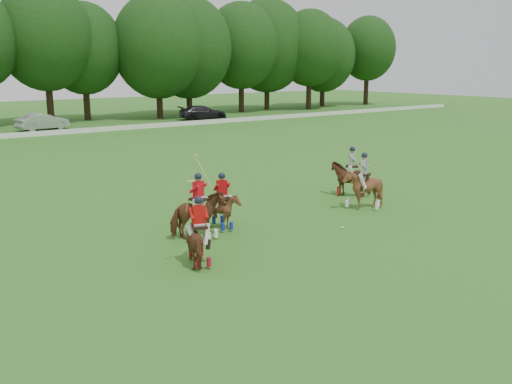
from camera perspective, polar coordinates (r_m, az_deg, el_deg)
ground at (r=18.32m, az=8.23°, el=-6.53°), size 180.00×180.00×0.00m
boundary_rail at (r=51.89m, az=-23.26°, el=5.22°), size 120.00×0.10×0.44m
car_mid at (r=57.21m, az=-20.56°, el=6.60°), size 4.96×2.42×1.56m
car_right at (r=64.51m, az=-5.34°, el=7.92°), size 5.73×3.44×1.55m
polo_red_a at (r=17.43m, az=-5.70°, el=-4.86°), size 1.25×1.80×2.67m
polo_red_b at (r=20.02m, az=-5.73°, el=-2.31°), size 1.96×1.81×2.86m
polo_red_c at (r=21.13m, az=-3.40°, el=-1.73°), size 1.40×1.50×2.11m
polo_stripe_a at (r=26.85m, az=9.52°, el=1.40°), size 1.93×1.95×2.30m
polo_stripe_b at (r=24.43m, az=10.66°, el=0.35°), size 2.00×2.05×2.40m
polo_ball at (r=21.50m, az=8.64°, el=-3.53°), size 0.09×0.09×0.09m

